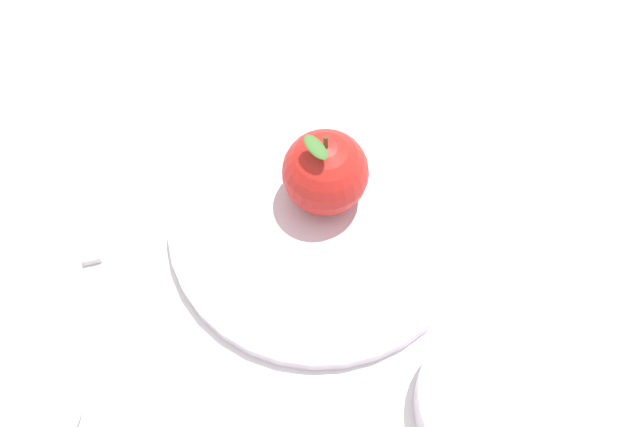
{
  "coord_description": "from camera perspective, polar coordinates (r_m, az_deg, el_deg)",
  "views": [
    {
      "loc": [
        0.14,
        0.2,
        0.51
      ],
      "look_at": [
        -0.04,
        -0.0,
        0.02
      ],
      "focal_mm": 38.41,
      "sensor_mm": 36.0,
      "label": 1
    }
  ],
  "objects": [
    {
      "name": "ground_plane",
      "position": [
        0.56,
        -3.28,
        -3.61
      ],
      "size": [
        2.4,
        2.4,
        0.0
      ],
      "primitive_type": "plane",
      "color": "silver"
    },
    {
      "name": "dinner_plate",
      "position": [
        0.57,
        -0.0,
        -0.59
      ],
      "size": [
        0.25,
        0.25,
        0.01
      ],
      "color": "silver",
      "rests_on": "ground_plane"
    },
    {
      "name": "apple",
      "position": [
        0.55,
        0.45,
        3.45
      ],
      "size": [
        0.07,
        0.07,
        0.08
      ],
      "color": "#B21E19",
      "rests_on": "dinner_plate"
    },
    {
      "name": "side_bowl",
      "position": [
        0.52,
        15.33,
        -14.94
      ],
      "size": [
        0.13,
        0.13,
        0.03
      ],
      "color": "silver",
      "rests_on": "ground_plane"
    },
    {
      "name": "knife",
      "position": [
        0.58,
        -18.36,
        -4.15
      ],
      "size": [
        0.12,
        0.21,
        0.01
      ],
      "color": "silver",
      "rests_on": "ground_plane"
    },
    {
      "name": "spoon",
      "position": [
        0.56,
        -21.16,
        -12.67
      ],
      "size": [
        0.1,
        0.18,
        0.01
      ],
      "color": "silver",
      "rests_on": "ground_plane"
    }
  ]
}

